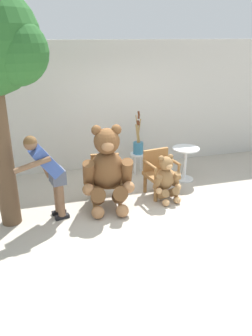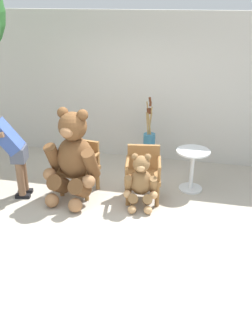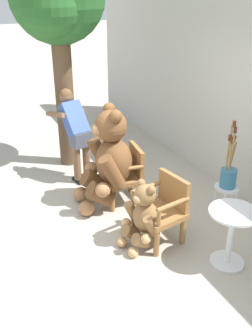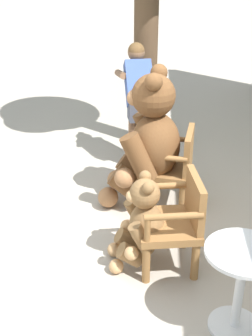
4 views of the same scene
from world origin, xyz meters
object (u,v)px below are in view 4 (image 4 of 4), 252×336
Objects in this scene: person_visitor at (139,95)px; wooden_chair_left at (172,165)px; wooden_chair_right at (175,220)px; round_side_table at (241,281)px; teddy_bear_small at (141,222)px; teddy_bear_large at (148,140)px.

wooden_chair_left is at bearing 21.31° from person_visitor.
wooden_chair_right is 1.19× the size of round_side_table.
teddy_bear_small is at bearing -86.62° from wooden_chair_right.
teddy_bear_large reaches higher than round_side_table.
teddy_bear_large reaches higher than person_visitor.
wooden_chair_left is 0.38m from teddy_bear_large.
wooden_chair_left is 1.00× the size of wooden_chair_right.
teddy_bear_small is at bearing 3.04° from person_visitor.
round_side_table is at bearing 14.04° from wooden_chair_left.
wooden_chair_right is 0.57× the size of teddy_bear_large.
round_side_table is (0.75, 0.45, -0.01)m from wooden_chair_right.
wooden_chair_right is 0.88m from round_side_table.
round_side_table is at bearing 31.03° from wooden_chair_right.
wooden_chair_left is at bearing 180.00° from wooden_chair_right.
teddy_bear_large is at bearing -158.69° from round_side_table.
round_side_table is at bearing 21.31° from teddy_bear_large.
wooden_chair_left is at bearing 164.97° from teddy_bear_small.
person_visitor reaches higher than round_side_table.
wooden_chair_left is 1.86m from round_side_table.
teddy_bear_small is 1.04m from round_side_table.
wooden_chair_left is at bearing -165.96° from round_side_table.
wooden_chair_right is (1.06, -0.00, 0.00)m from wooden_chair_left.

